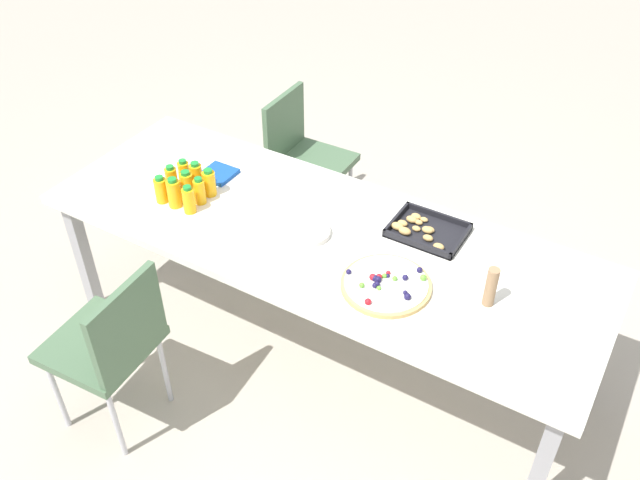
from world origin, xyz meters
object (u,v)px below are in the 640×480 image
at_px(chair_far_left, 302,153).
at_px(chair_near_left, 111,341).
at_px(juice_bottle_6, 184,174).
at_px(cardboard_tube, 491,287).
at_px(juice_bottle_1, 174,193).
at_px(plate_stack, 308,232).
at_px(snack_tray, 424,230).
at_px(juice_bottle_4, 187,186).
at_px(juice_bottle_8, 209,183).
at_px(juice_bottle_7, 196,177).
at_px(juice_bottle_2, 189,200).
at_px(juice_bottle_5, 200,191).
at_px(fruit_pizza, 386,284).
at_px(juice_bottle_0, 161,190).
at_px(napkin_stack, 218,174).
at_px(party_table, 319,242).
at_px(juice_bottle_3, 172,180).

xyz_separation_m(chair_far_left, chair_near_left, (0.10, -1.61, 0.00)).
bearing_deg(juice_bottle_6, cardboard_tube, -0.97).
bearing_deg(juice_bottle_1, plate_stack, 11.70).
bearing_deg(plate_stack, snack_tray, 32.49).
relative_size(juice_bottle_4, juice_bottle_8, 1.06).
bearing_deg(chair_far_left, juice_bottle_7, -4.04).
bearing_deg(juice_bottle_2, juice_bottle_6, 135.32).
distance_m(juice_bottle_5, fruit_pizza, 0.98).
distance_m(juice_bottle_0, juice_bottle_5, 0.18).
height_order(chair_far_left, napkin_stack, chair_far_left).
relative_size(juice_bottle_1, napkin_stack, 0.97).
height_order(party_table, fruit_pizza, fruit_pizza).
height_order(juice_bottle_0, juice_bottle_7, juice_bottle_7).
distance_m(party_table, cardboard_tube, 0.79).
relative_size(party_table, juice_bottle_3, 16.92).
relative_size(juice_bottle_5, napkin_stack, 0.88).
height_order(chair_near_left, juice_bottle_1, juice_bottle_1).
bearing_deg(juice_bottle_8, chair_far_left, 92.07).
bearing_deg(napkin_stack, snack_tray, 5.66).
xyz_separation_m(party_table, snack_tray, (0.39, 0.22, 0.07)).
bearing_deg(juice_bottle_8, juice_bottle_3, -152.74).
xyz_separation_m(fruit_pizza, snack_tray, (-0.01, 0.39, 0.00)).
bearing_deg(napkin_stack, juice_bottle_5, -72.71).
bearing_deg(plate_stack, juice_bottle_7, 178.03).
height_order(juice_bottle_8, cardboard_tube, cardboard_tube).
bearing_deg(juice_bottle_3, juice_bottle_4, 3.54).
bearing_deg(juice_bottle_1, juice_bottle_2, -1.20).
xyz_separation_m(chair_far_left, napkin_stack, (-0.03, -0.69, 0.24)).
bearing_deg(party_table, cardboard_tube, -3.51).
height_order(chair_far_left, juice_bottle_1, juice_bottle_1).
xyz_separation_m(juice_bottle_2, plate_stack, (0.54, 0.13, -0.05)).
bearing_deg(juice_bottle_7, juice_bottle_1, -92.06).
xyz_separation_m(juice_bottle_1, plate_stack, (0.62, 0.13, -0.06)).
xyz_separation_m(chair_far_left, juice_bottle_2, (0.04, -0.99, 0.29)).
distance_m(juice_bottle_5, snack_tray, 1.01).
bearing_deg(juice_bottle_2, chair_near_left, -83.95).
bearing_deg(juice_bottle_4, juice_bottle_3, -176.46).
distance_m(juice_bottle_2, juice_bottle_3, 0.18).
bearing_deg(chair_far_left, juice_bottle_8, 0.95).
xyz_separation_m(juice_bottle_0, plate_stack, (0.69, 0.13, -0.05)).
distance_m(juice_bottle_6, plate_stack, 0.69).
relative_size(juice_bottle_1, juice_bottle_6, 1.06).
distance_m(juice_bottle_2, juice_bottle_8, 0.15).
distance_m(chair_far_left, juice_bottle_6, 0.90).
xyz_separation_m(juice_bottle_7, plate_stack, (0.62, -0.02, -0.06)).
bearing_deg(juice_bottle_7, juice_bottle_0, -117.26).
bearing_deg(party_table, chair_far_left, 126.41).
xyz_separation_m(juice_bottle_3, napkin_stack, (0.09, 0.22, -0.06)).
bearing_deg(juice_bottle_7, juice_bottle_3, -135.57).
bearing_deg(juice_bottle_5, plate_stack, 5.42).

